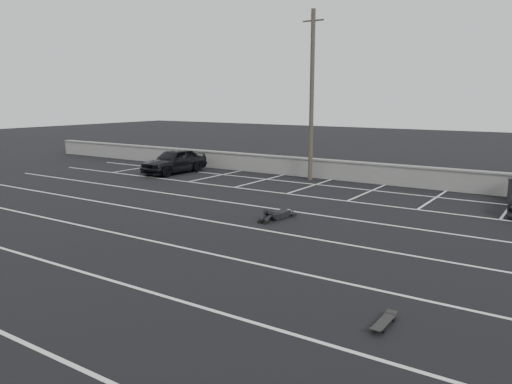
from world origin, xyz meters
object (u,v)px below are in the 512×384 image
Objects in this scene: car_left at (174,161)px; person at (281,211)px; utility_pole at (312,96)px; skateboard at (384,322)px.

car_left is 1.78× the size of person.
utility_pole is 3.71× the size of person.
car_left reaches higher than skateboard.
car_left reaches higher than person.
skateboard is (6.25, -6.59, -0.15)m from person.
person is 2.77× the size of skateboard.
utility_pole is (7.75, 2.30, 3.75)m from car_left.
car_left is at bearing 143.97° from skateboard.
utility_pole reaches higher than person.
skateboard is (9.36, -14.91, -4.40)m from utility_pole.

